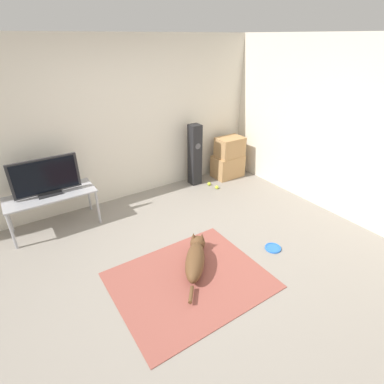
{
  "coord_description": "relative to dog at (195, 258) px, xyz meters",
  "views": [
    {
      "loc": [
        -1.54,
        -2.42,
        2.5
      ],
      "look_at": [
        0.62,
        0.84,
        0.45
      ],
      "focal_mm": 28.0,
      "sensor_mm": 36.0,
      "label": 1
    }
  ],
  "objects": [
    {
      "name": "wall_back",
      "position": [
        -0.04,
        2.21,
        1.14
      ],
      "size": [
        8.0,
        0.06,
        2.55
      ],
      "color": "silver",
      "rests_on": "ground_plane"
    },
    {
      "name": "wall_right",
      "position": [
        2.56,
        0.11,
        1.14
      ],
      "size": [
        0.06,
        8.0,
        2.55
      ],
      "color": "silver",
      "rests_on": "ground_plane"
    },
    {
      "name": "cardboard_box_upper",
      "position": [
        2.04,
        1.84,
        0.47
      ],
      "size": [
        0.51,
        0.35,
        0.37
      ],
      "color": "tan",
      "rests_on": "cardboard_box_lower"
    },
    {
      "name": "tv_stand",
      "position": [
        -1.2,
        1.84,
        0.35
      ],
      "size": [
        1.18,
        0.52,
        0.55
      ],
      "color": "#A8A8AD",
      "rests_on": "ground_plane"
    },
    {
      "name": "tennis_ball_near_speaker",
      "position": [
        1.5,
        1.52,
        -0.1
      ],
      "size": [
        0.07,
        0.07,
        0.07
      ],
      "color": "#C6E033",
      "rests_on": "ground_plane"
    },
    {
      "name": "tv",
      "position": [
        -1.2,
        1.84,
        0.67
      ],
      "size": [
        0.87,
        0.2,
        0.52
      ],
      "color": "#232326",
      "rests_on": "tv_stand"
    },
    {
      "name": "floor_speaker",
      "position": [
        1.3,
        1.95,
        0.43
      ],
      "size": [
        0.2,
        0.2,
        1.13
      ],
      "color": "black",
      "rests_on": "ground_plane"
    },
    {
      "name": "cardboard_box_lower",
      "position": [
        2.03,
        1.86,
        0.07
      ],
      "size": [
        0.57,
        0.39,
        0.42
      ],
      "color": "tan",
      "rests_on": "ground_plane"
    },
    {
      "name": "dog",
      "position": [
        0.0,
        0.0,
        0.0
      ],
      "size": [
        0.71,
        0.84,
        0.26
      ],
      "color": "brown",
      "rests_on": "area_rug"
    },
    {
      "name": "ground_plane",
      "position": [
        -0.04,
        0.11,
        -0.14
      ],
      "size": [
        12.0,
        12.0,
        0.0
      ],
      "primitive_type": "plane",
      "color": "gray"
    },
    {
      "name": "frisbee",
      "position": [
        1.05,
        -0.28,
        -0.12
      ],
      "size": [
        0.21,
        0.21,
        0.03
      ],
      "color": "blue",
      "rests_on": "ground_plane"
    },
    {
      "name": "area_rug",
      "position": [
        -0.18,
        -0.15,
        -0.13
      ],
      "size": [
        1.7,
        1.38,
        0.01
      ],
      "color": "#934C42",
      "rests_on": "ground_plane"
    },
    {
      "name": "tennis_ball_by_boxes",
      "position": [
        1.47,
        1.71,
        -0.1
      ],
      "size": [
        0.07,
        0.07,
        0.07
      ],
      "color": "#C6E033",
      "rests_on": "ground_plane"
    }
  ]
}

